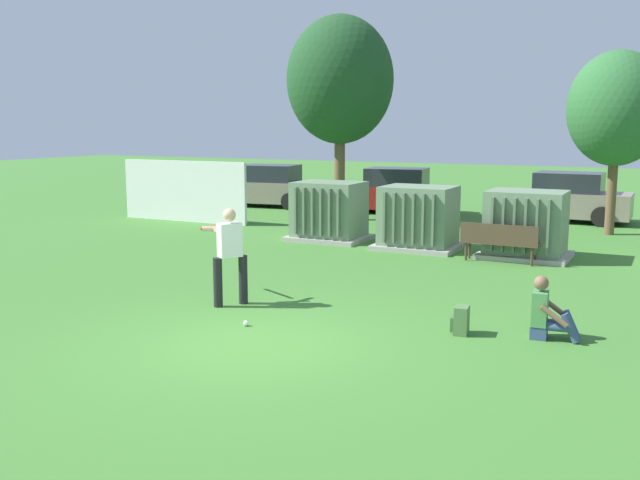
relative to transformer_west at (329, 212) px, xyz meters
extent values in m
plane|color=#3D752D|center=(3.16, -9.14, -0.79)|extent=(96.00, 96.00, 0.00)
cube|color=white|center=(-5.98, 1.36, 0.21)|extent=(4.80, 0.12, 2.00)
cube|color=#9E9B93|center=(0.00, 0.01, -0.73)|extent=(2.10, 1.70, 0.12)
cube|color=slate|center=(0.00, 0.01, 0.08)|extent=(1.80, 1.40, 1.50)
cube|color=#5B7056|center=(-0.64, -0.75, 0.08)|extent=(0.06, 0.12, 1.27)
cube|color=#5B7056|center=(-0.38, -0.75, 0.08)|extent=(0.06, 0.12, 1.27)
cube|color=#5B7056|center=(-0.13, -0.75, 0.08)|extent=(0.06, 0.12, 1.27)
cube|color=#5B7056|center=(0.13, -0.75, 0.08)|extent=(0.06, 0.12, 1.27)
cube|color=#5B7056|center=(0.38, -0.75, 0.08)|extent=(0.06, 0.12, 1.27)
cube|color=#5B7056|center=(0.64, -0.75, 0.08)|extent=(0.06, 0.12, 1.27)
cube|color=#9E9B93|center=(2.68, -0.24, -0.73)|extent=(2.10, 1.70, 0.12)
cube|color=slate|center=(2.68, -0.24, 0.08)|extent=(1.80, 1.40, 1.50)
cube|color=#5B7056|center=(2.04, -1.00, 0.08)|extent=(0.06, 0.12, 1.27)
cube|color=#5B7056|center=(2.30, -1.00, 0.08)|extent=(0.06, 0.12, 1.27)
cube|color=#5B7056|center=(2.55, -1.00, 0.08)|extent=(0.06, 0.12, 1.27)
cube|color=#5B7056|center=(2.81, -1.00, 0.08)|extent=(0.06, 0.12, 1.27)
cube|color=#5B7056|center=(3.06, -1.00, 0.08)|extent=(0.06, 0.12, 1.27)
cube|color=#5B7056|center=(3.32, -1.00, 0.08)|extent=(0.06, 0.12, 1.27)
cube|color=#9E9B93|center=(5.40, -0.28, -0.73)|extent=(2.10, 1.70, 0.12)
cube|color=slate|center=(5.40, -0.28, 0.08)|extent=(1.80, 1.40, 1.50)
cube|color=#5B7056|center=(4.76, -1.04, 0.08)|extent=(0.06, 0.12, 1.27)
cube|color=#5B7056|center=(5.02, -1.04, 0.08)|extent=(0.06, 0.12, 1.27)
cube|color=#5B7056|center=(5.27, -1.04, 0.08)|extent=(0.06, 0.12, 1.27)
cube|color=#5B7056|center=(5.53, -1.04, 0.08)|extent=(0.06, 0.12, 1.27)
cube|color=#5B7056|center=(5.78, -1.04, 0.08)|extent=(0.06, 0.12, 1.27)
cube|color=#5B7056|center=(6.04, -1.04, 0.08)|extent=(0.06, 0.12, 1.27)
cube|color=#4C3828|center=(4.99, -1.14, -0.34)|extent=(1.81, 0.44, 0.05)
cube|color=#4C3828|center=(4.98, -1.32, -0.09)|extent=(1.80, 0.08, 0.44)
cylinder|color=#4C3828|center=(4.23, -0.98, -0.58)|extent=(0.06, 0.06, 0.42)
cylinder|color=#4C3828|center=(5.76, -1.01, -0.58)|extent=(0.06, 0.06, 0.42)
cylinder|color=#4C3828|center=(4.22, -1.26, -0.58)|extent=(0.06, 0.06, 0.42)
cylinder|color=#4C3828|center=(5.75, -1.29, -0.58)|extent=(0.06, 0.06, 0.42)
cylinder|color=black|center=(1.47, -7.53, -0.35)|extent=(0.16, 0.16, 0.88)
cylinder|color=black|center=(1.74, -7.14, -0.35)|extent=(0.16, 0.16, 0.88)
cube|color=white|center=(1.60, -7.33, 0.39)|extent=(0.43, 0.47, 0.60)
sphere|color=#DBAD89|center=(1.60, -7.33, 0.84)|extent=(0.23, 0.23, 0.23)
cylinder|color=#DBAD89|center=(1.24, -7.19, 0.55)|extent=(0.49, 0.39, 0.09)
cylinder|color=#DBAD89|center=(1.35, -7.05, 0.55)|extent=(0.23, 0.55, 0.09)
cylinder|color=red|center=(0.74, -6.73, 0.48)|extent=(0.73, 0.54, 0.21)
sphere|color=red|center=(1.09, -6.97, 0.55)|extent=(0.08, 0.08, 0.08)
sphere|color=white|center=(2.57, -8.37, -0.74)|extent=(0.09, 0.09, 0.09)
cube|color=#384C75|center=(6.88, -6.92, -0.69)|extent=(0.27, 0.36, 0.20)
cube|color=#4C8C4C|center=(6.88, -6.92, -0.33)|extent=(0.25, 0.38, 0.52)
sphere|color=brown|center=(6.88, -6.92, 0.06)|extent=(0.22, 0.22, 0.22)
cylinder|color=#384C75|center=(7.10, -6.80, -0.57)|extent=(0.46, 0.16, 0.13)
cylinder|color=#384C75|center=(7.32, -6.79, -0.56)|extent=(0.30, 0.14, 0.46)
cylinder|color=#384C75|center=(7.11, -7.00, -0.57)|extent=(0.46, 0.16, 0.13)
cylinder|color=#384C75|center=(7.34, -6.99, -0.56)|extent=(0.30, 0.14, 0.46)
cylinder|color=brown|center=(7.08, -6.67, -0.37)|extent=(0.42, 0.11, 0.32)
cylinder|color=brown|center=(7.12, -7.13, -0.37)|extent=(0.42, 0.11, 0.32)
cube|color=#4C723F|center=(5.78, -7.26, -0.57)|extent=(0.24, 0.34, 0.44)
cube|color=#3D5B33|center=(5.65, -7.27, -0.63)|extent=(0.09, 0.23, 0.22)
cylinder|color=brown|center=(-1.54, 3.99, 0.64)|extent=(0.35, 0.35, 2.85)
ellipsoid|color=#1E4723|center=(-1.54, 3.99, 3.83)|extent=(3.51, 3.51, 4.17)
cylinder|color=brown|center=(6.89, 4.56, 0.33)|extent=(0.28, 0.28, 2.24)
ellipsoid|color=#2D6633|center=(6.89, 4.56, 2.84)|extent=(2.76, 2.76, 3.28)
cube|color=gray|center=(-5.80, 6.38, -0.21)|extent=(4.39, 2.24, 0.80)
cube|color=#262B33|center=(-5.65, 6.40, 0.51)|extent=(2.29, 1.82, 0.64)
cylinder|color=black|center=(-6.98, 5.37, -0.47)|extent=(0.66, 0.30, 0.64)
cylinder|color=black|center=(-7.20, 7.05, -0.47)|extent=(0.66, 0.30, 0.64)
cylinder|color=black|center=(-4.40, 5.71, -0.47)|extent=(0.66, 0.30, 0.64)
cylinder|color=black|center=(-4.62, 7.39, -0.47)|extent=(0.66, 0.30, 0.64)
cube|color=maroon|center=(-0.65, 6.64, -0.21)|extent=(4.39, 2.25, 0.80)
cube|color=#262B33|center=(-0.50, 6.66, 0.51)|extent=(2.29, 1.83, 0.64)
cylinder|color=black|center=(-1.82, 5.62, -0.47)|extent=(0.66, 0.30, 0.64)
cylinder|color=black|center=(-2.05, 7.30, -0.47)|extent=(0.66, 0.30, 0.64)
cylinder|color=black|center=(0.76, 5.97, -0.47)|extent=(0.66, 0.30, 0.64)
cylinder|color=black|center=(0.53, 7.66, -0.47)|extent=(0.66, 0.30, 0.64)
cube|color=gray|center=(5.25, 7.00, -0.21)|extent=(4.22, 1.75, 0.80)
cube|color=#262B33|center=(5.40, 7.00, 0.51)|extent=(2.12, 1.58, 0.64)
cylinder|color=black|center=(3.93, 6.17, -0.47)|extent=(0.64, 0.23, 0.64)
cylinder|color=black|center=(3.95, 7.87, -0.47)|extent=(0.64, 0.23, 0.64)
cylinder|color=black|center=(6.54, 6.14, -0.47)|extent=(0.64, 0.23, 0.64)
cylinder|color=black|center=(6.56, 7.84, -0.47)|extent=(0.64, 0.23, 0.64)
camera|label=1|loc=(8.61, -17.81, 2.42)|focal=40.39mm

